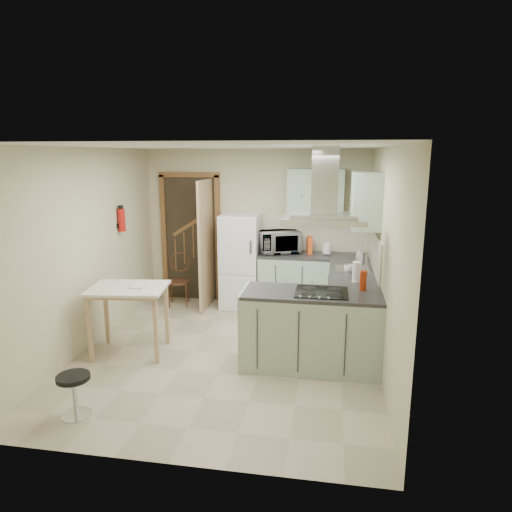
% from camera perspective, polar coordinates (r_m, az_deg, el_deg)
% --- Properties ---
extents(floor, '(4.20, 4.20, 0.00)m').
position_cam_1_polar(floor, '(5.79, -3.50, -12.05)').
color(floor, '#B3A38B').
rests_on(floor, ground).
extents(ceiling, '(4.20, 4.20, 0.00)m').
position_cam_1_polar(ceiling, '(5.27, -3.87, 13.52)').
color(ceiling, silver).
rests_on(ceiling, back_wall).
extents(back_wall, '(3.60, 0.00, 3.60)m').
position_cam_1_polar(back_wall, '(7.42, 0.02, 3.57)').
color(back_wall, beige).
rests_on(back_wall, floor).
extents(left_wall, '(0.00, 4.20, 4.20)m').
position_cam_1_polar(left_wall, '(6.06, -20.50, 0.72)').
color(left_wall, beige).
rests_on(left_wall, floor).
extents(right_wall, '(0.00, 4.20, 4.20)m').
position_cam_1_polar(right_wall, '(5.29, 15.69, -0.59)').
color(right_wall, beige).
rests_on(right_wall, floor).
extents(doorway, '(1.10, 0.12, 2.10)m').
position_cam_1_polar(doorway, '(7.68, -8.15, 2.24)').
color(doorway, brown).
rests_on(doorway, floor).
extents(fridge, '(0.60, 0.60, 1.50)m').
position_cam_1_polar(fridge, '(7.26, -1.93, -0.66)').
color(fridge, white).
rests_on(fridge, floor).
extents(counter_back, '(1.08, 0.60, 0.90)m').
position_cam_1_polar(counter_back, '(7.22, 4.81, -3.24)').
color(counter_back, '#9EB2A0').
rests_on(counter_back, floor).
extents(counter_right, '(0.60, 1.95, 0.90)m').
position_cam_1_polar(counter_right, '(6.56, 11.67, -5.10)').
color(counter_right, '#9EB2A0').
rests_on(counter_right, floor).
extents(splashback, '(1.68, 0.02, 0.50)m').
position_cam_1_polar(splashback, '(7.33, 7.44, 2.56)').
color(splashback, beige).
rests_on(splashback, counter_back).
extents(wall_cabinet_back, '(0.85, 0.35, 0.70)m').
position_cam_1_polar(wall_cabinet_back, '(7.08, 7.47, 7.92)').
color(wall_cabinet_back, '#9EB2A0').
rests_on(wall_cabinet_back, back_wall).
extents(wall_cabinet_right, '(0.35, 0.90, 0.70)m').
position_cam_1_polar(wall_cabinet_right, '(6.01, 13.54, 6.88)').
color(wall_cabinet_right, '#9EB2A0').
rests_on(wall_cabinet_right, right_wall).
extents(peninsula, '(1.55, 0.65, 0.90)m').
position_cam_1_polar(peninsula, '(5.32, 6.95, -9.14)').
color(peninsula, '#9EB2A0').
rests_on(peninsula, floor).
extents(hob, '(0.58, 0.50, 0.01)m').
position_cam_1_polar(hob, '(5.17, 8.19, -4.48)').
color(hob, black).
rests_on(hob, peninsula).
extents(extractor_hood, '(0.90, 0.55, 0.10)m').
position_cam_1_polar(extractor_hood, '(4.99, 8.48, 4.48)').
color(extractor_hood, silver).
rests_on(extractor_hood, ceiling).
extents(sink, '(0.45, 0.40, 0.01)m').
position_cam_1_polar(sink, '(6.26, 11.90, -1.61)').
color(sink, silver).
rests_on(sink, counter_right).
extents(fire_extinguisher, '(0.10, 0.10, 0.32)m').
position_cam_1_polar(fire_extinguisher, '(6.77, -16.45, 4.33)').
color(fire_extinguisher, '#B2140F').
rests_on(fire_extinguisher, left_wall).
extents(drop_leaf_table, '(0.99, 0.79, 0.85)m').
position_cam_1_polar(drop_leaf_table, '(5.85, -15.50, -7.74)').
color(drop_leaf_table, '#DCC087').
rests_on(drop_leaf_table, floor).
extents(bentwood_chair, '(0.41, 0.41, 0.78)m').
position_cam_1_polar(bentwood_chair, '(7.52, -9.69, -3.21)').
color(bentwood_chair, '#471B17').
rests_on(bentwood_chair, floor).
extents(stool, '(0.35, 0.35, 0.41)m').
position_cam_1_polar(stool, '(4.78, -21.72, -15.86)').
color(stool, black).
rests_on(stool, floor).
extents(microwave, '(0.74, 0.63, 0.34)m').
position_cam_1_polar(microwave, '(7.15, 2.87, 1.76)').
color(microwave, black).
rests_on(microwave, counter_back).
extents(kettle, '(0.16, 0.16, 0.20)m').
position_cam_1_polar(kettle, '(7.10, 8.87, 0.96)').
color(kettle, white).
rests_on(kettle, counter_back).
extents(cereal_box, '(0.10, 0.19, 0.26)m').
position_cam_1_polar(cereal_box, '(7.15, 6.70, 1.37)').
color(cereal_box, '#DF501A').
rests_on(cereal_box, counter_back).
extents(soap_bottle, '(0.09, 0.09, 0.19)m').
position_cam_1_polar(soap_bottle, '(6.73, 12.80, 0.09)').
color(soap_bottle, '#ADABB7').
rests_on(soap_bottle, counter_right).
extents(paper_towel, '(0.14, 0.14, 0.26)m').
position_cam_1_polar(paper_towel, '(5.62, 12.47, -1.94)').
color(paper_towel, white).
rests_on(paper_towel, counter_right).
extents(cup, '(0.16, 0.16, 0.10)m').
position_cam_1_polar(cup, '(6.10, 11.54, -1.54)').
color(cup, silver).
rests_on(cup, counter_right).
extents(red_bottle, '(0.10, 0.10, 0.23)m').
position_cam_1_polar(red_bottle, '(5.32, 13.25, -3.00)').
color(red_bottle, '#A92D0E').
rests_on(red_bottle, peninsula).
extents(book, '(0.20, 0.25, 0.10)m').
position_cam_1_polar(book, '(5.72, -15.41, -3.19)').
color(book, '#8E2F44').
rests_on(book, drop_leaf_table).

